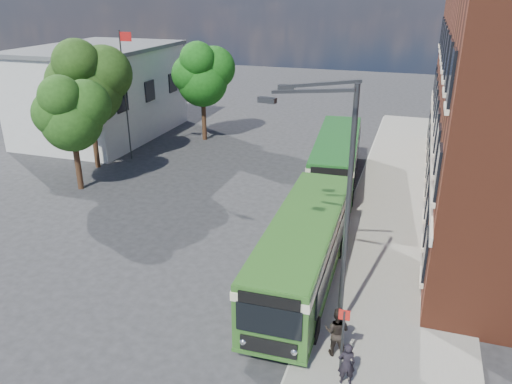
% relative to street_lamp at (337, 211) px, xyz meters
% --- Properties ---
extents(ground, '(120.00, 120.00, 0.00)m').
position_rel_street_lamp_xyz_m(ground, '(-4.84, 2.00, -4.79)').
color(ground, '#2A2A2C').
rests_on(ground, ground).
extents(pavement, '(6.00, 48.00, 0.15)m').
position_rel_street_lamp_xyz_m(pavement, '(2.16, 10.00, -4.72)').
color(pavement, gray).
rests_on(pavement, ground).
extents(kerb_line, '(0.12, 48.00, 0.01)m').
position_rel_street_lamp_xyz_m(kerb_line, '(-0.89, 10.00, -4.79)').
color(kerb_line, beige).
rests_on(kerb_line, ground).
extents(white_building, '(9.40, 13.40, 7.30)m').
position_rel_street_lamp_xyz_m(white_building, '(-22.84, 20.00, -1.13)').
color(white_building, beige).
rests_on(white_building, ground).
extents(flagpole, '(0.95, 0.10, 9.00)m').
position_rel_street_lamp_xyz_m(flagpole, '(-17.29, 15.00, 0.15)').
color(flagpole, '#323436').
rests_on(flagpole, ground).
extents(street_lamp, '(2.96, 2.38, 9.00)m').
position_rel_street_lamp_xyz_m(street_lamp, '(0.00, 0.00, 0.00)').
color(street_lamp, '#323436').
rests_on(street_lamp, ground).
extents(bus_stop_sign, '(0.35, 0.08, 2.52)m').
position_rel_street_lamp_xyz_m(bus_stop_sign, '(0.76, -2.20, -3.28)').
color(bus_stop_sign, '#323436').
rests_on(bus_stop_sign, ground).
extents(bus_front, '(2.86, 11.07, 3.02)m').
position_rel_street_lamp_xyz_m(bus_front, '(-1.64, 2.73, -2.96)').
color(bus_front, '#316322').
rests_on(bus_front, ground).
extents(bus_rear, '(3.60, 11.36, 3.02)m').
position_rel_street_lamp_xyz_m(bus_rear, '(-2.38, 14.94, -2.96)').
color(bus_rear, '#1D5B20').
rests_on(bus_rear, ground).
extents(pedestrian_a, '(0.63, 0.52, 1.50)m').
position_rel_street_lamp_xyz_m(pedestrian_a, '(1.00, -2.63, -3.89)').
color(pedestrian_a, black).
rests_on(pedestrian_a, pavement).
extents(pedestrian_b, '(0.93, 0.76, 1.80)m').
position_rel_street_lamp_xyz_m(pedestrian_b, '(0.48, -1.37, -3.74)').
color(pedestrian_b, black).
rests_on(pedestrian_b, pavement).
extents(tree_left, '(4.22, 4.01, 7.12)m').
position_rel_street_lamp_xyz_m(tree_left, '(-17.19, 8.88, 0.04)').
color(tree_left, '#341F12').
rests_on(tree_left, ground).
extents(tree_mid, '(5.17, 4.92, 8.74)m').
position_rel_street_lamp_xyz_m(tree_mid, '(-18.58, 12.70, 1.14)').
color(tree_mid, '#341F12').
rests_on(tree_mid, ground).
extents(tree_right, '(4.68, 4.45, 7.90)m').
position_rel_street_lamp_xyz_m(tree_right, '(-14.22, 21.28, 0.57)').
color(tree_right, '#341F12').
rests_on(tree_right, ground).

